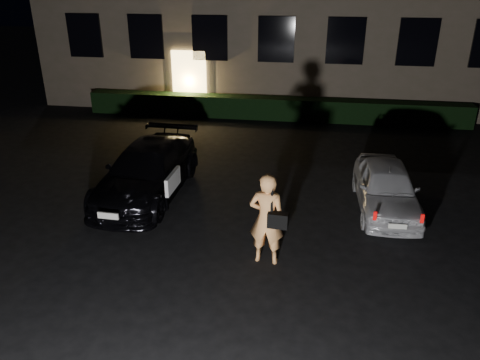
# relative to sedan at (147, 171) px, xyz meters

# --- Properties ---
(ground) EXTENTS (80.00, 80.00, 0.00)m
(ground) POSITION_rel_sedan_xyz_m (2.63, -3.11, -0.65)
(ground) COLOR black
(ground) RESTS_ON ground
(hedge) EXTENTS (15.00, 0.70, 0.85)m
(hedge) POSITION_rel_sedan_xyz_m (2.63, 7.39, -0.23)
(hedge) COLOR black
(hedge) RESTS_ON ground
(sedan) EXTENTS (2.00, 4.63, 1.30)m
(sedan) POSITION_rel_sedan_xyz_m (0.00, 0.00, 0.00)
(sedan) COLOR black
(sedan) RESTS_ON ground
(hatch) EXTENTS (1.48, 3.46, 1.17)m
(hatch) POSITION_rel_sedan_xyz_m (6.05, 0.08, -0.07)
(hatch) COLOR silver
(hatch) RESTS_ON ground
(man) EXTENTS (0.80, 0.52, 1.94)m
(man) POSITION_rel_sedan_xyz_m (3.40, -2.66, 0.32)
(man) COLOR #F8A75E
(man) RESTS_ON ground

